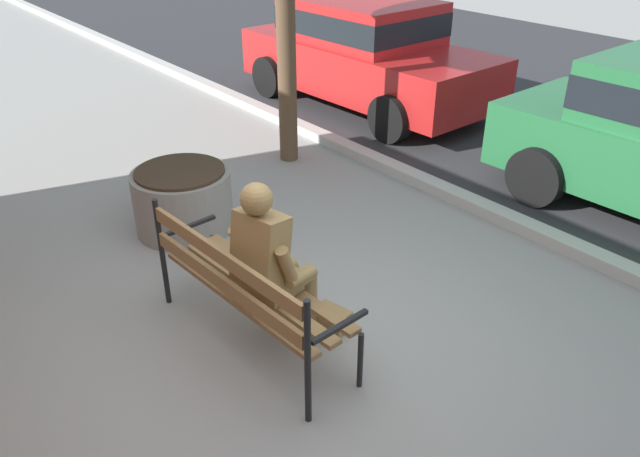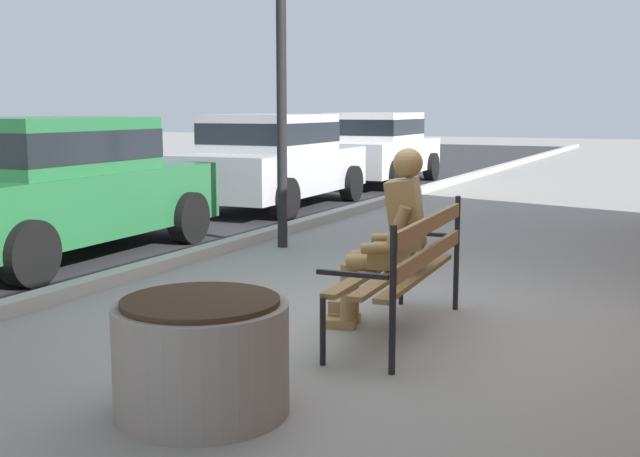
{
  "view_description": "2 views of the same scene",
  "coord_description": "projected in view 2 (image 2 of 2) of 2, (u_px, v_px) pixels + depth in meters",
  "views": [
    {
      "loc": [
        2.95,
        -2.1,
        3.07
      ],
      "look_at": [
        -0.28,
        0.51,
        0.75
      ],
      "focal_mm": 35.07,
      "sensor_mm": 36.0,
      "label": 1
    },
    {
      "loc": [
        -5.67,
        -2.1,
        1.66
      ],
      "look_at": [
        -0.28,
        0.51,
        0.75
      ],
      "focal_mm": 44.59,
      "sensor_mm": 36.0,
      "label": 2
    }
  ],
  "objects": [
    {
      "name": "curb_stone",
      "position": [
        103.0,
        280.0,
        7.44
      ],
      "size": [
        60.0,
        0.2,
        0.12
      ],
      "primitive_type": "cube",
      "color": "#B2AFA8",
      "rests_on": "ground"
    },
    {
      "name": "lamp_post",
      "position": [
        281.0,
        30.0,
        9.2
      ],
      "size": [
        0.32,
        0.32,
        3.9
      ],
      "color": "black",
      "rests_on": "ground"
    },
    {
      "name": "park_bench",
      "position": [
        408.0,
        263.0,
        5.79
      ],
      "size": [
        1.83,
        0.63,
        0.95
      ],
      "color": "olive",
      "rests_on": "ground"
    },
    {
      "name": "parked_car_green",
      "position": [
        53.0,
        183.0,
        8.79
      ],
      "size": [
        4.15,
        2.02,
        1.56
      ],
      "color": "#236638",
      "rests_on": "ground"
    },
    {
      "name": "bronze_statue_seated",
      "position": [
        387.0,
        241.0,
        5.97
      ],
      "size": [
        0.6,
        0.85,
        1.37
      ],
      "color": "olive",
      "rests_on": "ground"
    },
    {
      "name": "parked_car_white",
      "position": [
        376.0,
        146.0,
        17.36
      ],
      "size": [
        4.15,
        2.02,
        1.56
      ],
      "color": "silver",
      "rests_on": "ground"
    },
    {
      "name": "ground_plane",
      "position": [
        394.0,
        323.0,
        6.2
      ],
      "size": [
        80.0,
        80.0,
        0.0
      ],
      "primitive_type": "plane",
      "color": "gray"
    },
    {
      "name": "concrete_planter",
      "position": [
        202.0,
        356.0,
        4.34
      ],
      "size": [
        0.96,
        0.96,
        0.64
      ],
      "color": "gray",
      "rests_on": "ground"
    },
    {
      "name": "parked_car_silver",
      "position": [
        273.0,
        158.0,
        13.25
      ],
      "size": [
        4.15,
        2.02,
        1.56
      ],
      "color": "#B7B7BC",
      "rests_on": "ground"
    }
  ]
}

